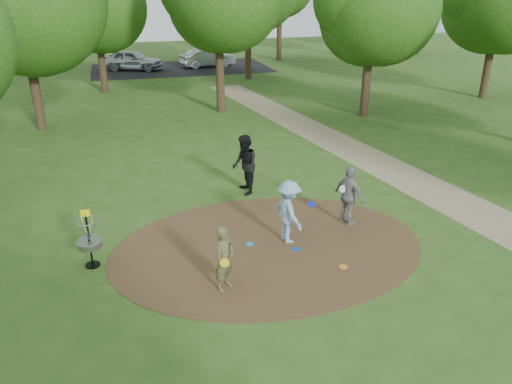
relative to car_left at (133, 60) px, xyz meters
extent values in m
plane|color=#2D5119|center=(1.74, -30.09, -0.77)|extent=(100.00, 100.00, 0.00)
cylinder|color=#47301C|center=(1.74, -30.09, -0.76)|extent=(8.40, 8.40, 0.02)
cube|color=#8C7A5B|center=(8.24, -28.09, -0.77)|extent=(7.55, 39.89, 0.01)
cube|color=black|center=(3.74, -0.09, -0.77)|extent=(14.00, 8.00, 0.01)
imported|color=brown|center=(0.20, -31.67, 0.02)|extent=(0.68, 0.67, 1.58)
cylinder|color=yellow|center=(0.15, -31.92, 0.06)|extent=(0.22, 0.11, 0.22)
imported|color=#89ACCD|center=(2.35, -29.94, 0.10)|extent=(0.84, 1.23, 1.75)
cylinder|color=#0B1EC6|center=(2.99, -29.94, 0.25)|extent=(0.26, 0.25, 0.08)
imported|color=black|center=(2.08, -26.37, 0.22)|extent=(0.79, 0.99, 1.99)
cylinder|color=#0D21EC|center=(2.32, -26.36, 0.11)|extent=(0.23, 0.09, 0.22)
imported|color=gray|center=(4.37, -29.42, 0.11)|extent=(0.78, 1.12, 1.77)
cylinder|color=silver|center=(4.16, -29.42, 0.36)|extent=(0.23, 0.11, 0.22)
cylinder|color=#1985C8|center=(1.28, -29.85, -0.75)|extent=(0.22, 0.22, 0.02)
cylinder|color=#0B47BE|center=(2.40, -30.46, -0.75)|extent=(0.22, 0.22, 0.02)
cylinder|color=red|center=(0.68, -28.89, -0.75)|extent=(0.22, 0.22, 0.02)
imported|color=#B4B5BC|center=(0.00, 0.00, 0.00)|extent=(4.90, 3.51, 1.55)
imported|color=#ACADB4|center=(5.94, -0.09, -0.05)|extent=(4.61, 2.38, 1.45)
cylinder|color=orange|center=(3.21, -31.62, -0.75)|extent=(0.22, 0.22, 0.02)
cylinder|color=black|center=(-2.76, -29.79, -0.10)|extent=(0.05, 0.05, 1.35)
cylinder|color=black|center=(-2.76, -29.79, -0.75)|extent=(0.36, 0.36, 0.04)
cylinder|color=gray|center=(-2.76, -29.79, -0.15)|extent=(0.60, 0.60, 0.16)
torus|color=gray|center=(-2.76, -29.79, -0.07)|extent=(0.63, 0.63, 0.03)
torus|color=gray|center=(-2.76, -29.79, 0.48)|extent=(0.58, 0.58, 0.02)
cube|color=yellow|center=(-2.76, -29.79, 0.68)|extent=(0.22, 0.02, 0.18)
cylinder|color=#332316|center=(-5.26, -16.09, 1.13)|extent=(0.44, 0.44, 3.80)
sphere|color=#264C14|center=(-5.26, -16.09, 4.84)|extent=(6.60, 6.60, 6.60)
cylinder|color=#332316|center=(3.74, -15.09, 1.32)|extent=(0.44, 0.44, 4.18)
cylinder|color=#332316|center=(10.74, -18.09, 1.03)|extent=(0.44, 0.44, 3.61)
sphere|color=#264C14|center=(10.74, -18.09, 4.33)|extent=(5.45, 5.45, 5.45)
cylinder|color=#332316|center=(-2.26, -8.09, 0.94)|extent=(0.44, 0.44, 3.42)
sphere|color=#264C14|center=(-2.26, -8.09, 4.09)|extent=(5.25, 5.25, 5.25)
cylinder|color=#332316|center=(7.74, -6.09, 1.41)|extent=(0.44, 0.44, 4.37)
cylinder|color=#332316|center=(19.74, -16.09, 1.13)|extent=(0.44, 0.44, 3.80)
sphere|color=#264C14|center=(19.74, -16.09, 4.78)|extent=(6.37, 6.37, 6.37)
camera|label=1|loc=(-1.81, -41.23, 5.79)|focal=35.00mm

